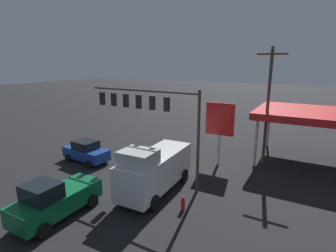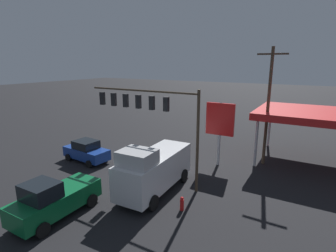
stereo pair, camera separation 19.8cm
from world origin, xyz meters
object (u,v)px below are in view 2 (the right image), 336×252
Objects in this scene: pickup_parked at (54,199)px; traffic_signal_assembly at (147,108)px; price_sign at (220,122)px; sedan_waiting at (86,151)px; delivery_truck at (154,169)px; utility_pole at (268,104)px; fire_hydrant at (182,204)px.

traffic_signal_assembly is at bearing 165.34° from pickup_parked.
pickup_parked is at bearing 76.06° from traffic_signal_assembly.
price_sign is 13.79m from pickup_parked.
delivery_truck is at bearing 172.04° from sedan_waiting.
price_sign is at bearing 34.16° from utility_pole.
sedan_waiting is 0.86× the size of pickup_parked.
utility_pole reaches higher than price_sign.
traffic_signal_assembly reaches higher than pickup_parked.
traffic_signal_assembly is 10.43m from utility_pole.
utility_pole is at bearing -104.76° from fire_hydrant.
price_sign is 7.61m from delivery_truck.
utility_pole reaches higher than sedan_waiting.
traffic_signal_assembly is 2.04× the size of sedan_waiting.
sedan_waiting is at bearing -14.58° from fire_hydrant.
price_sign is at bearing 160.84° from delivery_truck.
delivery_truck is at bearing 59.41° from utility_pole.
pickup_parked is (8.75, 14.66, -4.16)m from utility_pole.
pickup_parked reaches higher than fire_hydrant.
delivery_truck is at bearing 135.19° from traffic_signal_assembly.
utility_pole is at bearing 148.46° from pickup_parked.
utility_pole reaches higher than delivery_truck.
sedan_waiting is 0.66× the size of delivery_truck.
utility_pole is 1.84× the size of price_sign.
sedan_waiting is 11.57m from fire_hydrant.
fire_hydrant is at bearing 169.43° from sedan_waiting.
price_sign is (3.35, 2.27, -1.42)m from utility_pole.
traffic_signal_assembly is 7.15m from fire_hydrant.
price_sign is at bearing -149.86° from sedan_waiting.
traffic_signal_assembly is 6.76m from price_sign.
sedan_waiting is 8.67m from delivery_truck.
utility_pole is 17.57m from pickup_parked.
utility_pole reaches higher than fire_hydrant.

